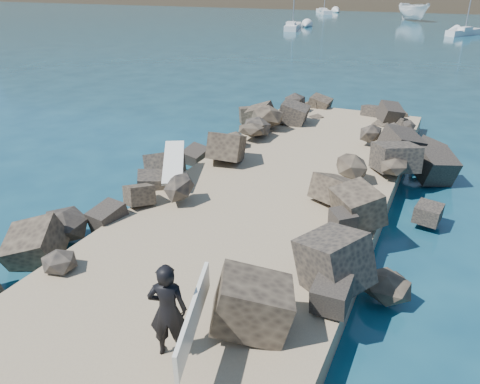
% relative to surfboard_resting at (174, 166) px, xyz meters
% --- Properties ---
extents(ground, '(800.00, 800.00, 0.00)m').
position_rel_surfboard_resting_xyz_m(ground, '(2.95, -0.79, -1.04)').
color(ground, '#0F384C').
rests_on(ground, ground).
extents(jetty, '(6.00, 26.00, 0.60)m').
position_rel_surfboard_resting_xyz_m(jetty, '(2.95, -2.79, -0.74)').
color(jetty, '#8C7759').
rests_on(jetty, ground).
extents(riprap_left, '(2.60, 22.00, 1.00)m').
position_rel_surfboard_resting_xyz_m(riprap_left, '(0.05, -2.29, -0.54)').
color(riprap_left, black).
rests_on(riprap_left, ground).
extents(riprap_right, '(2.60, 22.00, 1.00)m').
position_rel_surfboard_resting_xyz_m(riprap_right, '(5.85, -2.29, -0.54)').
color(riprap_right, black).
rests_on(riprap_right, ground).
extents(surfboard_resting, '(1.60, 2.25, 0.08)m').
position_rel_surfboard_resting_xyz_m(surfboard_resting, '(0.00, 0.00, 0.00)').
color(surfboard_resting, white).
rests_on(surfboard_resting, riprap_left).
extents(boat_imported, '(6.34, 7.16, 2.70)m').
position_rel_surfboard_resting_xyz_m(boat_imported, '(-0.82, 69.71, 0.31)').
color(boat_imported, white).
rests_on(boat_imported, ground).
extents(surfer_with_board, '(1.12, 1.96, 1.63)m').
position_rel_surfboard_resting_xyz_m(surfer_with_board, '(3.75, -6.00, 0.39)').
color(surfer_with_board, black).
rests_on(surfer_with_board, jetty).
extents(sailboat_a, '(2.98, 7.02, 8.29)m').
position_rel_surfboard_resting_xyz_m(sailboat_a, '(-13.37, 49.76, -0.69)').
color(sailboat_a, silver).
rests_on(sailboat_a, ground).
extents(sailboat_b, '(4.02, 5.37, 6.89)m').
position_rel_surfboard_resting_xyz_m(sailboat_b, '(6.88, 51.39, -0.69)').
color(sailboat_b, silver).
rests_on(sailboat_b, ground).
extents(sailboat_e, '(4.74, 7.25, 8.79)m').
position_rel_surfboard_resting_xyz_m(sailboat_e, '(-17.79, 80.54, -0.69)').
color(sailboat_e, silver).
rests_on(sailboat_e, ground).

